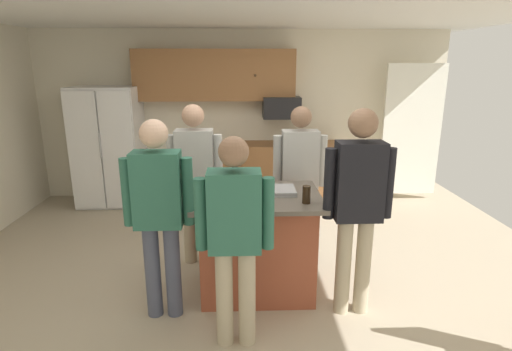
# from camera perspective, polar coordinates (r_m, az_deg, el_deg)

# --- Properties ---
(floor) EXTENTS (7.04, 7.04, 0.00)m
(floor) POSITION_cam_1_polar(r_m,az_deg,el_deg) (4.26, -1.66, -14.10)
(floor) COLOR #B7A88E
(floor) RESTS_ON ground
(ceiling) EXTENTS (7.04, 7.04, 0.00)m
(ceiling) POSITION_cam_1_polar(r_m,az_deg,el_deg) (3.74, -1.99, 23.14)
(ceiling) COLOR white
(back_wall) EXTENTS (6.40, 0.10, 2.60)m
(back_wall) POSITION_cam_1_polar(r_m,az_deg,el_deg) (6.55, -1.99, 8.45)
(back_wall) COLOR beige
(back_wall) RESTS_ON ground
(french_door_window_panel) EXTENTS (0.90, 0.06, 2.00)m
(french_door_window_panel) POSITION_cam_1_polar(r_m,az_deg,el_deg) (6.72, 20.94, 5.89)
(french_door_window_panel) COLOR white
(french_door_window_panel) RESTS_ON ground
(cabinet_run_upper) EXTENTS (2.40, 0.38, 0.75)m
(cabinet_run_upper) POSITION_cam_1_polar(r_m,az_deg,el_deg) (6.32, -5.78, 13.81)
(cabinet_run_upper) COLOR #936038
(cabinet_run_lower) EXTENTS (1.80, 0.63, 0.90)m
(cabinet_run_lower) POSITION_cam_1_polar(r_m,az_deg,el_deg) (6.43, 3.44, 0.58)
(cabinet_run_lower) COLOR #936038
(cabinet_run_lower) RESTS_ON ground
(refrigerator) EXTENTS (0.95, 0.76, 1.77)m
(refrigerator) POSITION_cam_1_polar(r_m,az_deg,el_deg) (6.51, -19.87, 3.82)
(refrigerator) COLOR white
(refrigerator) RESTS_ON ground
(microwave_over_range) EXTENTS (0.56, 0.40, 0.32)m
(microwave_over_range) POSITION_cam_1_polar(r_m,az_deg,el_deg) (6.27, 3.58, 9.49)
(microwave_over_range) COLOR black
(kitchen_island) EXTENTS (1.15, 0.88, 0.95)m
(kitchen_island) POSITION_cam_1_polar(r_m,az_deg,el_deg) (3.85, 0.17, -9.37)
(kitchen_island) COLOR #9E4C33
(kitchen_island) RESTS_ON ground
(person_guest_left) EXTENTS (0.57, 0.23, 1.71)m
(person_guest_left) POSITION_cam_1_polar(r_m,az_deg,el_deg) (4.26, -8.49, 0.16)
(person_guest_left) COLOR tan
(person_guest_left) RESTS_ON ground
(person_guest_by_door) EXTENTS (0.57, 0.23, 1.77)m
(person_guest_by_door) POSITION_cam_1_polar(r_m,az_deg,el_deg) (3.42, 14.07, -3.28)
(person_guest_by_door) COLOR tan
(person_guest_by_door) RESTS_ON ground
(person_elder_center) EXTENTS (0.57, 0.22, 1.68)m
(person_elder_center) POSITION_cam_1_polar(r_m,az_deg,el_deg) (4.37, 6.12, 0.33)
(person_elder_center) COLOR #383842
(person_elder_center) RESTS_ON ground
(person_guest_right) EXTENTS (0.57, 0.22, 1.62)m
(person_guest_right) POSITION_cam_1_polar(r_m,az_deg,el_deg) (2.96, -3.00, -7.78)
(person_guest_right) COLOR tan
(person_guest_right) RESTS_ON ground
(person_host_foreground) EXTENTS (0.57, 0.22, 1.69)m
(person_host_foreground) POSITION_cam_1_polar(r_m,az_deg,el_deg) (3.38, -13.47, -4.41)
(person_host_foreground) COLOR #4C5166
(person_host_foreground) RESTS_ON ground
(glass_stout_tall) EXTENTS (0.07, 0.07, 0.15)m
(glass_stout_tall) POSITION_cam_1_polar(r_m,az_deg,el_deg) (3.47, 7.08, -2.67)
(glass_stout_tall) COLOR black
(glass_stout_tall) RESTS_ON kitchen_island
(mug_ceramic_white) EXTENTS (0.13, 0.09, 0.09)m
(mug_ceramic_white) POSITION_cam_1_polar(r_m,az_deg,el_deg) (3.70, -2.87, -1.89)
(mug_ceramic_white) COLOR white
(mug_ceramic_white) RESTS_ON kitchen_island
(glass_dark_ale) EXTENTS (0.07, 0.07, 0.12)m
(glass_dark_ale) POSITION_cam_1_polar(r_m,az_deg,el_deg) (3.53, -3.04, -2.52)
(glass_dark_ale) COLOR black
(glass_dark_ale) RESTS_ON kitchen_island
(glass_short_whisky) EXTENTS (0.07, 0.07, 0.14)m
(glass_short_whisky) POSITION_cam_1_polar(r_m,az_deg,el_deg) (3.84, -3.91, -0.89)
(glass_short_whisky) COLOR black
(glass_short_whisky) RESTS_ON kitchen_island
(glass_pilsner) EXTENTS (0.06, 0.06, 0.14)m
(glass_pilsner) POSITION_cam_1_polar(r_m,az_deg,el_deg) (3.43, 0.77, -2.88)
(glass_pilsner) COLOR black
(glass_pilsner) RESTS_ON kitchen_island
(mug_blue_stoneware) EXTENTS (0.13, 0.09, 0.09)m
(mug_blue_stoneware) POSITION_cam_1_polar(r_m,az_deg,el_deg) (3.70, -5.26, -1.93)
(mug_blue_stoneware) COLOR white
(mug_blue_stoneware) RESTS_ON kitchen_island
(serving_tray) EXTENTS (0.44, 0.30, 0.04)m
(serving_tray) POSITION_cam_1_polar(r_m,az_deg,el_deg) (3.74, 2.13, -2.12)
(serving_tray) COLOR #B7B7BC
(serving_tray) RESTS_ON kitchen_island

